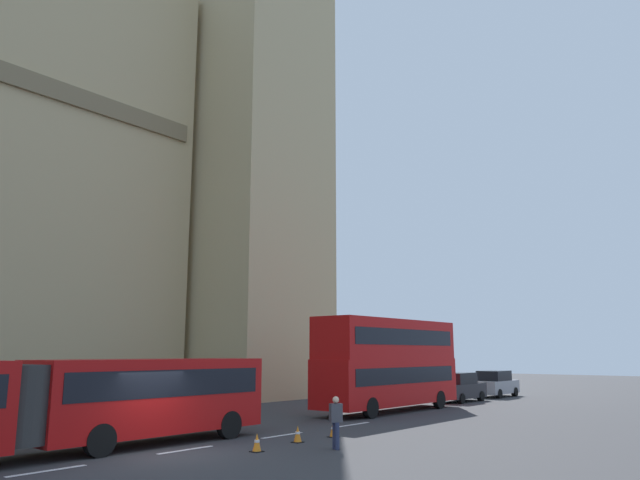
# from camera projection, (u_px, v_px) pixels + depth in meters

# --- Properties ---
(ground_plane) EXTENTS (160.00, 160.00, 0.00)m
(ground_plane) POSITION_uv_depth(u_px,v_px,m) (162.00, 454.00, 18.93)
(ground_plane) COLOR #333335
(lane_centre_marking) EXTENTS (25.20, 0.16, 0.01)m
(lane_centre_marking) POSITION_uv_depth(u_px,v_px,m) (123.00, 459.00, 17.88)
(lane_centre_marking) COLOR silver
(lane_centre_marking) RESTS_ON ground_plane
(articulated_bus) EXTENTS (17.79, 2.54, 2.90)m
(articulated_bus) POSITION_uv_depth(u_px,v_px,m) (15.00, 400.00, 17.62)
(articulated_bus) COLOR #B20F0F
(articulated_bus) RESTS_ON ground_plane
(double_decker_bus) EXTENTS (10.63, 2.54, 4.90)m
(double_decker_bus) POSITION_uv_depth(u_px,v_px,m) (389.00, 360.00, 32.85)
(double_decker_bus) COLOR #B20F0F
(double_decker_bus) RESTS_ON ground_plane
(sedan_lead) EXTENTS (4.40, 1.86, 1.85)m
(sedan_lead) POSITION_uv_depth(u_px,v_px,m) (459.00, 387.00, 39.16)
(sedan_lead) COLOR black
(sedan_lead) RESTS_ON ground_plane
(sedan_trailing) EXTENTS (4.40, 1.86, 1.85)m
(sedan_trailing) POSITION_uv_depth(u_px,v_px,m) (496.00, 384.00, 43.52)
(sedan_trailing) COLOR gray
(sedan_trailing) RESTS_ON ground_plane
(traffic_cone_west) EXTENTS (0.36, 0.36, 0.58)m
(traffic_cone_west) POSITION_uv_depth(u_px,v_px,m) (257.00, 443.00, 19.29)
(traffic_cone_west) COLOR black
(traffic_cone_west) RESTS_ON ground_plane
(traffic_cone_middle) EXTENTS (0.36, 0.36, 0.58)m
(traffic_cone_middle) POSITION_uv_depth(u_px,v_px,m) (298.00, 434.00, 21.31)
(traffic_cone_middle) COLOR black
(traffic_cone_middle) RESTS_ON ground_plane
(traffic_cone_east) EXTENTS (0.36, 0.36, 0.58)m
(traffic_cone_east) POSITION_uv_depth(u_px,v_px,m) (333.00, 429.00, 22.64)
(traffic_cone_east) COLOR black
(traffic_cone_east) RESTS_ON ground_plane
(pedestrian_near_cones) EXTENTS (0.47, 0.41, 1.69)m
(pedestrian_near_cones) POSITION_uv_depth(u_px,v_px,m) (336.00, 421.00, 19.93)
(pedestrian_near_cones) COLOR #262D4C
(pedestrian_near_cones) RESTS_ON ground_plane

